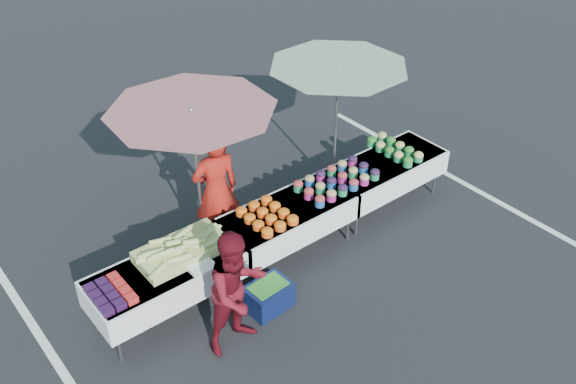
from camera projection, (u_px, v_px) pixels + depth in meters
ground at (288, 252)px, 8.70m from camera, size 80.00×80.00×0.00m
stripe_left at (62, 371)px, 7.05m from camera, size 0.10×5.00×0.00m
stripe_right at (442, 171)px, 10.34m from camera, size 0.10×5.00×0.00m
table_left at (167, 277)px, 7.44m from camera, size 1.86×0.81×0.75m
table_center at (288, 218)px, 8.36m from camera, size 1.86×0.81×0.75m
table_right at (385, 171)px, 9.29m from camera, size 1.86×0.81×0.75m
berry_punnets at (111, 294)px, 6.92m from camera, size 0.40×0.54×0.08m
corn_pile at (182, 249)px, 7.45m from camera, size 1.16×0.57×0.26m
plastic_bags at (202, 267)px, 7.29m from camera, size 0.30×0.25×0.05m
carrot_bowls at (267, 215)px, 8.05m from camera, size 0.55×0.69×0.11m
potato_cups at (337, 180)px, 8.66m from camera, size 1.14×0.58×0.16m
bean_baskets at (395, 149)px, 9.33m from camera, size 0.36×0.86×0.15m
vendor at (216, 191)px, 8.36m from camera, size 0.70×0.52×1.75m
customer at (237, 291)px, 6.98m from camera, size 0.78×0.62×1.55m
umbrella_left at (193, 123)px, 7.67m from camera, size 2.67×2.67×2.14m
umbrella_right at (338, 77)px, 8.94m from camera, size 2.58×2.58×2.04m
storage_bin at (268, 296)px, 7.75m from camera, size 0.57×0.43×0.35m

